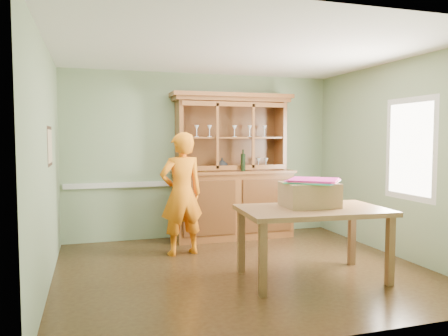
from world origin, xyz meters
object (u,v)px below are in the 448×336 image
object	(u,v)px
china_hutch	(232,187)
person	(182,194)
cardboard_box	(309,195)
dining_table	(313,216)

from	to	relation	value
china_hutch	person	world-z (taller)	china_hutch
person	china_hutch	bearing A→B (deg)	-151.46
cardboard_box	person	distance (m)	1.88
china_hutch	person	xyz separation A→B (m)	(-1.02, -0.81, 0.03)
china_hutch	cardboard_box	size ratio (longest dim) A/B	3.88
cardboard_box	person	world-z (taller)	person
dining_table	person	world-z (taller)	person
dining_table	cardboard_box	bearing A→B (deg)	88.54
dining_table	cardboard_box	size ratio (longest dim) A/B	2.84
dining_table	person	bearing A→B (deg)	133.04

